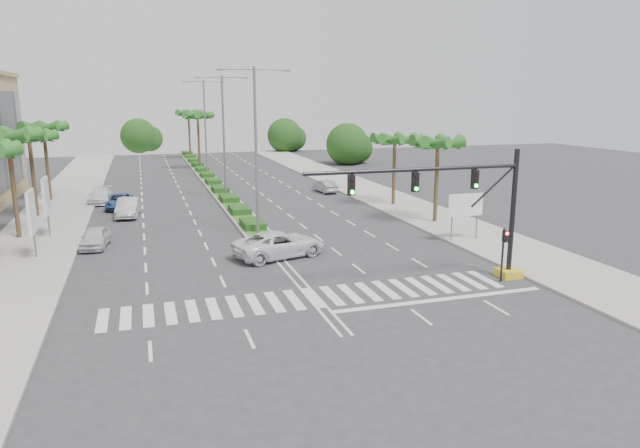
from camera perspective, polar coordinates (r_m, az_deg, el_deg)
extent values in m
plane|color=#333335|center=(29.03, -0.69, -7.39)|extent=(160.00, 160.00, 0.00)
cube|color=gray|center=(52.51, 8.92, 1.60)|extent=(6.00, 120.00, 0.15)
cube|color=gray|center=(47.74, -25.90, -0.62)|extent=(6.00, 120.00, 0.15)
cube|color=gray|center=(72.24, -11.10, 4.50)|extent=(2.20, 75.00, 0.20)
cube|color=#2D591E|center=(72.22, -11.10, 4.59)|extent=(1.80, 75.00, 0.04)
cube|color=gold|center=(33.94, 18.30, -4.67)|extent=(1.20, 1.20, 0.45)
cylinder|color=black|center=(33.12, 18.71, 1.09)|extent=(0.28, 0.28, 7.00)
cylinder|color=black|center=(29.58, 9.58, 5.39)|extent=(12.00, 0.20, 0.20)
cylinder|color=black|center=(32.06, 16.87, 3.58)|extent=(2.53, 0.12, 2.15)
cube|color=black|center=(31.40, 15.26, 4.33)|extent=(0.32, 0.24, 1.00)
cylinder|color=#19E533|center=(31.32, 15.36, 3.71)|extent=(0.20, 0.06, 0.20)
cube|color=black|center=(29.66, 9.53, 4.14)|extent=(0.32, 0.24, 1.00)
cylinder|color=#19E533|center=(29.59, 9.63, 3.49)|extent=(0.20, 0.06, 0.20)
cube|color=black|center=(28.26, 3.17, 3.88)|extent=(0.32, 0.24, 1.00)
cylinder|color=#19E533|center=(28.18, 3.27, 3.20)|extent=(0.20, 0.06, 0.20)
cylinder|color=black|center=(32.61, 17.78, -2.99)|extent=(0.12, 0.12, 3.00)
cube|color=black|center=(32.23, 18.06, -1.17)|extent=(0.28, 0.22, 0.65)
cylinder|color=red|center=(32.09, 18.21, -0.91)|extent=(0.18, 0.05, 0.18)
cylinder|color=slate|center=(40.65, 13.04, 0.14)|extent=(0.10, 0.10, 2.80)
cylinder|color=slate|center=(41.69, 15.41, 0.32)|extent=(0.10, 0.10, 2.80)
cube|color=#0C6638|center=(40.93, 14.33, 1.87)|extent=(2.60, 0.08, 1.50)
cube|color=white|center=(40.89, 14.37, 1.86)|extent=(2.70, 0.02, 1.60)
cylinder|color=slate|center=(39.63, -26.67, -1.20)|extent=(0.12, 0.12, 2.80)
cube|color=white|center=(39.32, -26.89, 1.07)|extent=(0.18, 2.10, 2.70)
cube|color=#D8594C|center=(39.32, -26.89, 1.07)|extent=(0.12, 2.00, 2.60)
cylinder|color=slate|center=(45.43, -25.54, 0.52)|extent=(0.12, 0.12, 2.80)
cube|color=white|center=(45.16, -25.73, 2.50)|extent=(0.18, 2.10, 2.70)
cube|color=#D8594C|center=(45.16, -25.73, 2.50)|extent=(0.12, 2.00, 2.60)
cone|color=#235E1D|center=(37.04, -29.33, 6.15)|extent=(0.90, 3.62, 1.50)
cylinder|color=brown|center=(45.40, -28.30, 3.19)|extent=(0.32, 0.32, 7.40)
sphere|color=brown|center=(45.05, -28.78, 7.71)|extent=(0.70, 0.70, 0.70)
cone|color=#235E1D|center=(44.86, -27.38, 7.71)|extent=(0.90, 3.62, 1.50)
cone|color=#235E1D|center=(45.77, -27.72, 7.74)|extent=(3.39, 2.96, 1.50)
cone|color=#235E1D|center=(46.15, -28.82, 7.66)|extent=(3.73, 1.68, 1.50)
cone|color=#235E1D|center=(44.05, -29.34, 7.44)|extent=(3.73, 1.68, 1.50)
cone|color=#235E1D|center=(44.08, -28.10, 7.57)|extent=(3.39, 2.96, 1.50)
cylinder|color=brown|center=(53.24, -26.74, 4.19)|extent=(0.32, 0.32, 6.80)
sphere|color=brown|center=(52.94, -27.09, 7.72)|extent=(0.70, 0.70, 0.70)
cone|color=#235E1D|center=(52.78, -25.90, 7.71)|extent=(0.90, 3.62, 1.50)
cone|color=#235E1D|center=(53.69, -26.21, 7.74)|extent=(3.39, 2.96, 1.50)
cone|color=#235E1D|center=(54.05, -27.16, 7.67)|extent=(3.73, 1.68, 1.50)
cone|color=#235E1D|center=(53.59, -28.05, 7.55)|extent=(2.38, 3.65, 1.50)
cone|color=#235E1D|center=(52.65, -28.23, 7.47)|extent=(2.38, 3.65, 1.50)
cone|color=#235E1D|center=(51.93, -27.54, 7.49)|extent=(3.73, 1.68, 1.50)
cone|color=#235E1D|center=(51.99, -26.48, 7.60)|extent=(3.39, 2.96, 1.50)
cylinder|color=brown|center=(61.08, -25.63, 5.39)|extent=(0.32, 0.32, 7.20)
sphere|color=brown|center=(60.82, -25.94, 8.66)|extent=(0.70, 0.70, 0.70)
cone|color=#235E1D|center=(60.68, -24.89, 8.65)|extent=(0.90, 3.62, 1.50)
cone|color=#235E1D|center=(61.58, -25.18, 8.67)|extent=(3.39, 2.96, 1.50)
cone|color=#235E1D|center=(61.92, -26.02, 8.60)|extent=(3.73, 1.68, 1.50)
cone|color=#235E1D|center=(61.44, -26.79, 8.51)|extent=(2.38, 3.65, 1.50)
cone|color=#235E1D|center=(60.50, -26.93, 8.45)|extent=(2.38, 3.65, 1.50)
cone|color=#235E1D|center=(59.80, -26.31, 8.48)|extent=(3.73, 1.68, 1.50)
cone|color=#235E1D|center=(59.88, -25.39, 8.57)|extent=(3.39, 2.96, 1.50)
cylinder|color=brown|center=(46.43, 11.56, 4.05)|extent=(0.32, 0.32, 6.50)
sphere|color=brown|center=(46.08, 11.73, 7.93)|extent=(0.70, 0.70, 0.70)
cone|color=#235E1D|center=(46.63, 12.92, 7.80)|extent=(0.90, 3.62, 1.50)
cone|color=#235E1D|center=(47.17, 11.95, 7.89)|extent=(3.39, 2.96, 1.50)
cone|color=#235E1D|center=(46.91, 10.82, 7.92)|extent=(3.73, 1.68, 1.50)
cone|color=#235E1D|center=(46.04, 10.34, 7.85)|extent=(2.38, 3.65, 1.50)
cone|color=#235E1D|center=(45.20, 10.91, 7.75)|extent=(2.38, 3.65, 1.50)
cone|color=#235E1D|center=(45.04, 12.11, 7.68)|extent=(3.73, 1.68, 1.50)
cone|color=#235E1D|center=(45.69, 13.01, 7.70)|extent=(3.39, 2.96, 1.50)
cylinder|color=brown|center=(53.51, 7.41, 5.13)|extent=(0.32, 0.32, 6.20)
sphere|color=brown|center=(53.22, 7.50, 8.34)|extent=(0.70, 0.70, 0.70)
cone|color=#235E1D|center=(53.70, 8.57, 8.23)|extent=(0.90, 3.62, 1.50)
cone|color=#235E1D|center=(54.29, 7.78, 8.30)|extent=(3.39, 2.96, 1.50)
cone|color=#235E1D|center=(54.09, 6.78, 8.32)|extent=(3.73, 1.68, 1.50)
cone|color=#235E1D|center=(53.25, 6.30, 8.26)|extent=(2.38, 3.65, 1.50)
cone|color=#235E1D|center=(52.38, 6.73, 8.18)|extent=(2.38, 3.65, 1.50)
cone|color=#235E1D|center=(52.15, 7.75, 8.13)|extent=(3.73, 1.68, 1.50)
cone|color=#235E1D|center=(52.74, 8.58, 8.16)|extent=(3.39, 2.96, 1.50)
cylinder|color=brown|center=(81.75, -12.03, 7.94)|extent=(0.32, 0.32, 7.50)
sphere|color=brown|center=(81.56, -12.14, 10.50)|extent=(0.70, 0.70, 0.70)
cone|color=#235E1D|center=(81.67, -11.36, 10.47)|extent=(0.90, 3.62, 1.50)
cone|color=#235E1D|center=(82.48, -11.72, 10.47)|extent=(3.39, 2.96, 1.50)
cone|color=#235E1D|center=(82.60, -12.39, 10.44)|extent=(3.73, 1.68, 1.50)
cone|color=#235E1D|center=(81.95, -12.87, 10.40)|extent=(2.38, 3.65, 1.50)
cone|color=#235E1D|center=(80.99, -12.82, 10.39)|extent=(2.38, 3.65, 1.50)
cone|color=#235E1D|center=(80.47, -12.24, 10.40)|extent=(3.73, 1.68, 1.50)
cone|color=#235E1D|center=(80.77, -11.59, 10.44)|extent=(3.39, 2.96, 1.50)
cylinder|color=brown|center=(96.65, -12.92, 8.57)|extent=(0.32, 0.32, 7.50)
sphere|color=brown|center=(96.49, -13.03, 10.73)|extent=(0.70, 0.70, 0.70)
cone|color=#235E1D|center=(96.59, -12.37, 10.70)|extent=(0.90, 3.62, 1.50)
cone|color=#235E1D|center=(97.41, -12.66, 10.70)|extent=(3.39, 2.96, 1.50)
cone|color=#235E1D|center=(97.54, -13.23, 10.68)|extent=(3.73, 1.68, 1.50)
cone|color=#235E1D|center=(96.89, -13.65, 10.65)|extent=(2.38, 3.65, 1.50)
cone|color=#235E1D|center=(95.94, -13.60, 10.63)|extent=(2.38, 3.65, 1.50)
cone|color=#235E1D|center=(95.41, -13.12, 10.65)|extent=(3.73, 1.68, 1.50)
cone|color=#235E1D|center=(95.70, -12.57, 10.68)|extent=(3.39, 2.96, 1.50)
cylinder|color=slate|center=(41.09, -6.41, 7.02)|extent=(0.20, 0.20, 12.00)
cylinder|color=slate|center=(40.73, -8.33, 15.09)|extent=(2.40, 0.10, 0.10)
cylinder|color=slate|center=(41.19, -4.92, 15.14)|extent=(2.40, 0.10, 0.10)
cube|color=slate|center=(40.57, -9.91, 14.98)|extent=(0.50, 0.25, 0.12)
cube|color=slate|center=(41.45, -3.38, 15.08)|extent=(0.50, 0.25, 0.12)
cylinder|color=slate|center=(56.82, -9.59, 8.43)|extent=(0.20, 0.20, 12.00)
cylinder|color=slate|center=(56.57, -11.04, 14.24)|extent=(2.40, 0.10, 0.10)
cylinder|color=slate|center=(56.90, -8.57, 14.31)|extent=(2.40, 0.10, 0.10)
cube|color=slate|center=(56.44, -12.19, 14.14)|extent=(0.50, 0.25, 0.12)
cube|color=slate|center=(57.08, -7.44, 14.29)|extent=(0.50, 0.25, 0.12)
cylinder|color=slate|center=(72.67, -11.39, 9.21)|extent=(0.20, 0.20, 12.00)
cylinder|color=slate|center=(72.47, -12.56, 13.74)|extent=(2.40, 0.10, 0.10)
cylinder|color=slate|center=(72.73, -10.62, 13.82)|extent=(2.40, 0.10, 0.10)
cube|color=slate|center=(72.38, -13.45, 13.66)|extent=(0.50, 0.25, 0.12)
cube|color=slate|center=(72.88, -9.74, 13.81)|extent=(0.50, 0.25, 0.12)
imported|color=silver|center=(41.25, -21.55, -1.27)|extent=(2.10, 4.15, 1.36)
imported|color=silver|center=(51.07, -18.62, 1.60)|extent=(2.14, 4.93, 1.58)
imported|color=#2A4E82|center=(54.97, -19.41, 2.14)|extent=(2.48, 4.87, 1.32)
imported|color=white|center=(58.63, -21.12, 2.65)|extent=(2.34, 4.90, 1.38)
imported|color=white|center=(36.16, -4.07, -2.03)|extent=(6.43, 4.23, 1.64)
imported|color=#9D9EA2|center=(60.94, 0.51, 3.81)|extent=(1.80, 4.11, 1.31)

